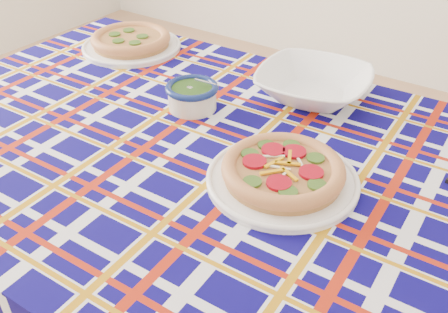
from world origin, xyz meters
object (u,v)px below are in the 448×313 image
Objects in this scene: main_focaccia_plate at (283,170)px; serving_bowl at (313,84)px; pesto_bowl at (192,94)px; dining_table at (211,177)px.

main_focaccia_plate is 1.09× the size of serving_bowl.
serving_bowl is (0.22, 0.23, -0.00)m from pesto_bowl.
dining_table is at bearing -101.85° from serving_bowl.
main_focaccia_plate is at bearing -72.64° from serving_bowl.
pesto_bowl is (-0.15, 0.13, 0.12)m from dining_table.
dining_table is 0.22m from main_focaccia_plate.
main_focaccia_plate is at bearing -22.93° from pesto_bowl.
pesto_bowl is at bearing 157.07° from main_focaccia_plate.
serving_bowl is (-0.11, 0.37, 0.00)m from main_focaccia_plate.
dining_table is 5.16× the size of main_focaccia_plate.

